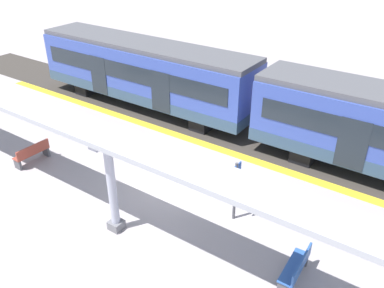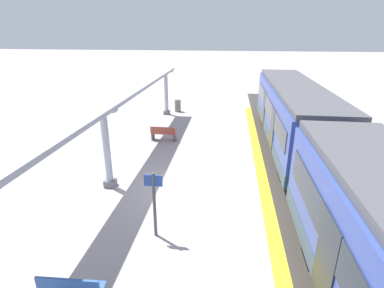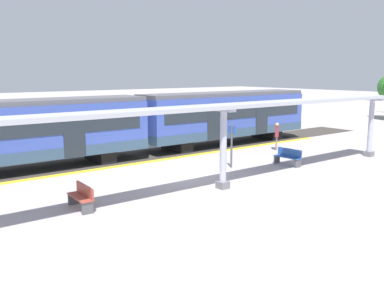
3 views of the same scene
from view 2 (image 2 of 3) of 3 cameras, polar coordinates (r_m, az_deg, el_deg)
name	(u,v)px [view 2 (image 2 of 3)]	position (r m, az deg, el deg)	size (l,w,h in m)	color
ground_plane	(184,189)	(12.51, -1.57, -8.50)	(176.00, 176.00, 0.00)	#A2999A
tactile_edge_strip	(265,194)	(12.49, 13.77, -9.18)	(0.47, 28.83, 0.01)	gold
trackbed	(313,197)	(12.86, 22.00, -9.29)	(3.20, 40.83, 0.01)	#38332D
train_near_carriage	(292,115)	(17.19, 18.53, 5.28)	(2.65, 12.56, 3.48)	#354BA3
canopy_pillar_nearest	(166,92)	(23.16, -4.93, 9.74)	(1.10, 0.44, 3.34)	slate
canopy_pillar_second	(107,148)	(12.46, -15.92, -0.83)	(1.10, 0.44, 3.34)	slate
canopy_beam	(104,105)	(12.15, -16.33, 7.14)	(1.20, 23.57, 0.16)	#A8AAB2
bench_mid_platform	(163,133)	(17.71, -5.44, 2.02)	(1.51, 0.48, 0.86)	#9D4031
trash_bin	(178,106)	(24.15, -2.73, 7.30)	(0.48, 0.48, 0.96)	slate
platform_info_sign	(154,199)	(9.33, -7.21, -10.30)	(0.56, 0.10, 2.20)	#4C4C51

